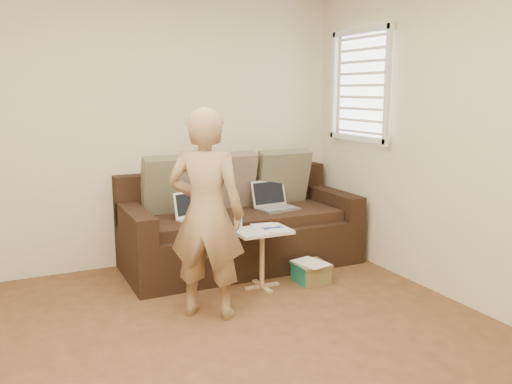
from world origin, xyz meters
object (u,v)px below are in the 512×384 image
Objects in this scene: laptop_white at (199,220)px; drinking_glass at (238,222)px; striped_box at (311,272)px; side_table at (262,259)px; sofa at (241,222)px; laptop_silver at (278,209)px; person at (206,214)px.

laptop_white is 2.87× the size of drinking_glass.
side_table is at bearing 170.86° from striped_box.
sofa is 0.49m from laptop_white.
sofa is 4.32× the size of side_table.
laptop_white is at bearing 145.25° from striped_box.
drinking_glass is at bearing -79.26° from laptop_white.
laptop_silver is 0.78m from striped_box.
laptop_silver is at bearing -12.30° from laptop_white.
drinking_glass is at bearing -116.35° from sofa.
laptop_white is (-0.46, -0.13, 0.10)m from sofa.
person reaches higher than drinking_glass.
person reaches higher than laptop_white.
sofa is 18.33× the size of drinking_glass.
striped_box is (0.61, -0.18, -0.48)m from drinking_glass.
laptop_silver is at bearing -103.50° from person.
laptop_white reaches higher than striped_box.
person is at bearing -151.35° from side_table.
drinking_glass is 0.43× the size of striped_box.
person is 0.87m from side_table.
sofa is 5.72× the size of laptop_silver.
side_table is (0.38, -0.50, -0.27)m from laptop_white.
sofa is 0.85m from striped_box.
laptop_white is 0.22× the size of person.
laptop_white is 0.68× the size of side_table.
side_table is 0.37m from drinking_glass.
laptop_white is 1.09m from striped_box.
sofa is at bearing -90.02° from person.
striped_box is (0.44, -0.07, -0.17)m from side_table.
laptop_white reaches higher than side_table.
sofa is 1.24m from person.
drinking_glass is (-0.62, -0.46, 0.05)m from laptop_silver.
laptop_white is 0.44m from drinking_glass.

